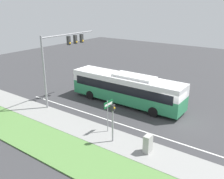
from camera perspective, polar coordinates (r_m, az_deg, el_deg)
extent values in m
plane|color=#38383A|center=(23.33, 14.40, -6.71)|extent=(80.00, 80.00, 0.00)
cube|color=gray|center=(18.33, 6.94, -13.72)|extent=(2.80, 80.00, 0.12)
cube|color=#568442|center=(16.10, 1.08, -18.93)|extent=(3.60, 80.00, 0.10)
cube|color=silver|center=(20.36, 10.55, -10.46)|extent=(0.14, 30.00, 0.01)
cube|color=#2D8956|center=(25.77, 3.19, -0.96)|extent=(2.55, 12.21, 1.43)
cube|color=white|center=(25.35, 3.24, 1.80)|extent=(2.55, 12.21, 1.17)
cube|color=black|center=(25.47, 3.22, 0.94)|extent=(2.59, 11.23, 0.89)
cube|color=white|center=(24.68, 5.07, 2.99)|extent=(1.79, 4.27, 0.24)
cylinder|color=black|center=(27.17, -4.98, -1.25)|extent=(0.28, 0.95, 0.95)
cylinder|color=black|center=(28.96, -1.84, 0.14)|extent=(0.28, 0.95, 0.95)
cylinder|color=black|center=(23.31, 9.41, -5.07)|extent=(0.28, 0.95, 0.95)
cylinder|color=black|center=(25.37, 11.90, -3.16)|extent=(0.28, 0.95, 0.95)
cylinder|color=#939399|center=(24.54, -15.22, 3.50)|extent=(0.20, 0.20, 7.17)
cylinder|color=#939399|center=(26.21, -9.82, 12.34)|extent=(7.07, 0.14, 0.14)
cube|color=#2D2D2D|center=(26.23, -9.88, 10.97)|extent=(0.32, 0.28, 0.90)
sphere|color=yellow|center=(26.14, -9.57, 10.41)|extent=(0.18, 0.18, 0.18)
cube|color=#2D2D2D|center=(26.92, -8.39, 11.26)|extent=(0.32, 0.28, 0.90)
sphere|color=yellow|center=(26.83, -8.09, 10.71)|extent=(0.18, 0.18, 0.18)
cube|color=#2D2D2D|center=(27.62, -6.98, 11.53)|extent=(0.32, 0.28, 0.90)
sphere|color=yellow|center=(27.53, -6.67, 10.99)|extent=(0.18, 0.18, 0.18)
cylinder|color=#939399|center=(18.50, 0.16, -7.89)|extent=(0.12, 0.12, 3.10)
cube|color=#2D2D2D|center=(17.93, 0.16, -4.12)|extent=(0.28, 0.24, 0.44)
sphere|color=yellow|center=(17.85, 0.56, -4.23)|extent=(0.14, 0.14, 0.14)
cylinder|color=#939399|center=(19.94, -1.02, -6.31)|extent=(0.08, 0.08, 2.76)
cube|color=#145B2D|center=(19.58, -0.84, -3.37)|extent=(1.12, 0.03, 0.52)
cube|color=white|center=(19.57, -0.79, -3.39)|extent=(0.96, 0.01, 0.18)
cube|color=#A8A8A3|center=(17.80, 8.19, -12.19)|extent=(0.68, 0.45, 1.30)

